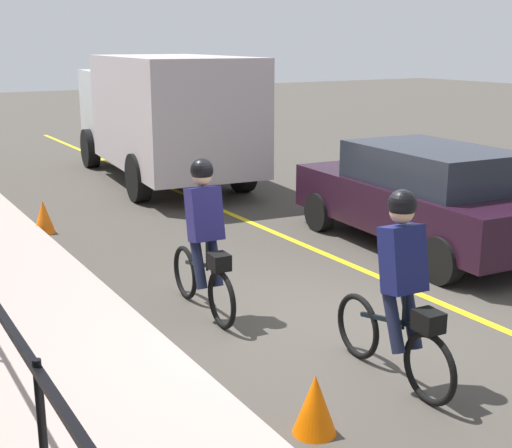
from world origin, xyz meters
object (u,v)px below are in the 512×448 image
object	(u,v)px
cyclist_follow	(204,239)
patrol_sedan	(423,195)
cyclist_lead	(400,289)
traffic_cone_near	(44,217)
traffic_cone_far	(315,404)
box_truck_background	(162,112)

from	to	relation	value
cyclist_follow	patrol_sedan	bearing A→B (deg)	-76.63
cyclist_lead	cyclist_follow	size ratio (longest dim) A/B	1.00
traffic_cone_near	traffic_cone_far	distance (m)	7.29
patrol_sedan	traffic_cone_far	distance (m)	5.68
cyclist_follow	cyclist_lead	bearing A→B (deg)	-159.47
box_truck_background	traffic_cone_far	world-z (taller)	box_truck_background
cyclist_lead	traffic_cone_far	bearing A→B (deg)	108.91
cyclist_lead	box_truck_background	world-z (taller)	box_truck_background
cyclist_follow	patrol_sedan	world-z (taller)	cyclist_follow
patrol_sedan	box_truck_background	size ratio (longest dim) A/B	0.65
cyclist_follow	box_truck_background	xyz separation A→B (m)	(7.70, -2.85, 0.64)
cyclist_follow	patrol_sedan	xyz separation A→B (m)	(0.74, -4.06, -0.09)
traffic_cone_near	patrol_sedan	bearing A→B (deg)	-128.75
traffic_cone_near	cyclist_lead	bearing A→B (deg)	-168.31
cyclist_lead	cyclist_follow	distance (m)	2.52
traffic_cone_near	traffic_cone_far	size ratio (longest dim) A/B	1.09
patrol_sedan	cyclist_lead	bearing A→B (deg)	137.43
patrol_sedan	box_truck_background	distance (m)	7.09
traffic_cone_far	traffic_cone_near	bearing A→B (deg)	2.23
patrol_sedan	traffic_cone_near	distance (m)	6.11
cyclist_lead	patrol_sedan	size ratio (longest dim) A/B	0.40
patrol_sedan	traffic_cone_far	world-z (taller)	patrol_sedan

